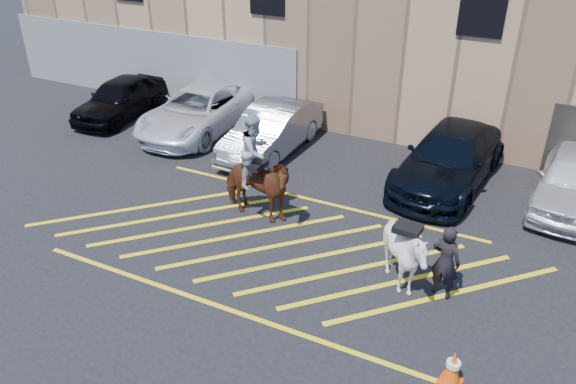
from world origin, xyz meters
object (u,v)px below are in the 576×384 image
at_px(car_black_suv, 120,98).
at_px(car_blue_suv, 450,157).
at_px(car_silver_sedan, 272,130).
at_px(saddled_white, 405,255).
at_px(traffic_cone, 453,367).
at_px(car_white_suv, 575,179).
at_px(handler, 446,262).
at_px(mounted_bay, 256,179).
at_px(car_white_pickup, 199,110).

relative_size(car_black_suv, car_blue_suv, 0.79).
distance_m(car_silver_sedan, saddled_white, 7.71).
bearing_deg(traffic_cone, car_silver_sedan, 135.51).
xyz_separation_m(car_black_suv, car_blue_suv, (12.25, 0.09, 0.06)).
distance_m(car_white_suv, handler, 5.91).
height_order(car_black_suv, saddled_white, saddled_white).
height_order(handler, mounted_bay, mounted_bay).
height_order(handler, saddled_white, saddled_white).
height_order(car_black_suv, car_blue_suv, car_blue_suv).
bearing_deg(car_silver_sedan, mounted_bay, -66.81).
distance_m(car_black_suv, car_silver_sedan, 6.61).
distance_m(car_white_suv, saddled_white, 6.42).
height_order(car_white_pickup, car_white_suv, car_white_suv).
bearing_deg(car_white_suv, saddled_white, -114.12).
bearing_deg(traffic_cone, car_blue_suv, 102.76).
bearing_deg(saddled_white, car_black_suv, 156.62).
distance_m(handler, saddled_white, 0.85).
height_order(car_silver_sedan, car_blue_suv, car_blue_suv).
bearing_deg(car_blue_suv, mounted_bay, -127.44).
relative_size(car_blue_suv, saddled_white, 3.18).
relative_size(handler, mounted_bay, 0.59).
relative_size(car_white_pickup, mounted_bay, 1.89).
bearing_deg(car_white_suv, traffic_cone, -96.35).
distance_m(car_silver_sedan, traffic_cone, 10.36).
distance_m(car_black_suv, handler, 14.27).
xyz_separation_m(car_white_pickup, mounted_bay, (4.76, -4.39, 0.41)).
xyz_separation_m(car_white_pickup, saddled_white, (9.02, -5.56, 0.11)).
distance_m(car_silver_sedan, handler, 8.27).
relative_size(car_white_pickup, car_blue_suv, 1.00).
bearing_deg(car_white_pickup, car_white_suv, -2.02).
bearing_deg(mounted_bay, car_black_suv, 152.77).
bearing_deg(car_white_pickup, traffic_cone, -38.58).
bearing_deg(car_white_pickup, handler, -30.94).
distance_m(car_black_suv, saddled_white, 13.55).
height_order(car_black_suv, traffic_cone, car_black_suv).
bearing_deg(car_silver_sedan, handler, -35.16).
height_order(car_white_pickup, handler, handler).
bearing_deg(car_white_pickup, mounted_bay, -44.89).
relative_size(car_silver_sedan, car_white_suv, 1.01).
bearing_deg(mounted_bay, saddled_white, -15.34).
relative_size(car_blue_suv, car_white_suv, 1.19).
bearing_deg(car_black_suv, saddled_white, -27.74).
relative_size(saddled_white, traffic_cone, 2.37).
bearing_deg(car_silver_sedan, traffic_cone, -43.50).
xyz_separation_m(car_black_suv, car_silver_sedan, (6.60, -0.34, 0.03)).
distance_m(car_black_suv, mounted_bay, 9.21).
bearing_deg(car_black_suv, handler, -25.82).
xyz_separation_m(car_blue_suv, mounted_bay, (-4.07, -4.30, 0.37)).
bearing_deg(car_blue_suv, handler, -73.06).
bearing_deg(car_white_suv, mounted_bay, -143.96).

